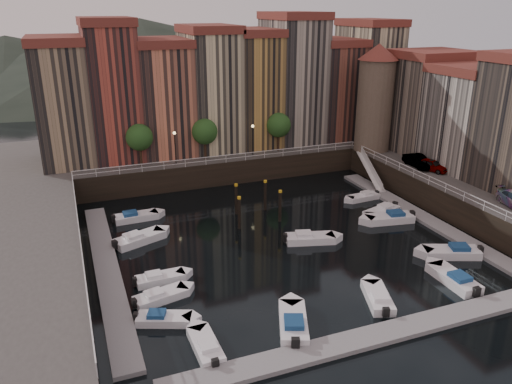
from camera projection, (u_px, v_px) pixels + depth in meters
name	position (u px, v px, depth m)	size (l,w,h in m)	color
ground	(277.00, 237.00, 48.81)	(200.00, 200.00, 0.00)	black
quay_far	(205.00, 153.00, 71.00)	(80.00, 20.00, 3.00)	black
dock_left	(107.00, 269.00, 42.40)	(2.00, 28.00, 0.35)	gray
dock_right	(420.00, 215.00, 53.34)	(2.00, 28.00, 0.35)	gray
dock_near	(376.00, 335.00, 33.89)	(30.00, 2.00, 0.35)	gray
mountains	(130.00, 55.00, 142.72)	(145.00, 100.00, 18.00)	#2D382D
far_terrace	(231.00, 88.00, 66.62)	(48.70, 10.30, 17.50)	#977F60
right_terrace	(475.00, 113.00, 57.73)	(9.30, 24.30, 14.00)	#7A6B5C
corner_tower	(375.00, 96.00, 64.66)	(5.20, 5.20, 13.80)	#6B5B4C
promenade_trees	(210.00, 131.00, 61.95)	(21.20, 3.20, 5.20)	black
street_lamps	(215.00, 138.00, 61.43)	(10.36, 0.36, 4.18)	black
railings	(259.00, 185.00, 51.75)	(36.08, 34.04, 0.52)	white
gangway	(370.00, 169.00, 62.65)	(2.78, 8.32, 3.73)	white
mooring_pilings	(255.00, 204.00, 52.49)	(4.91, 4.05, 3.78)	black
boat_left_0	(163.00, 319.00, 35.46)	(4.18, 2.82, 0.95)	white
boat_left_1	(160.00, 297.00, 38.13)	(4.49, 2.48, 1.00)	white
boat_left_2	(159.00, 278.00, 40.73)	(4.22, 1.64, 0.96)	white
boat_left_3	(138.00, 239.00, 47.44)	(5.26, 3.50, 1.19)	white
boat_left_4	(135.00, 217.00, 52.48)	(4.78, 1.91, 1.09)	white
boat_right_0	(453.00, 252.00, 44.88)	(5.31, 3.58, 1.20)	white
boat_right_2	(390.00, 218.00, 52.06)	(5.38, 2.71, 1.21)	white
boat_right_3	(382.00, 211.00, 53.89)	(4.88, 3.06, 1.10)	white
boat_right_4	(364.00, 197.00, 58.11)	(4.14, 1.76, 0.94)	white
boat_near_0	(206.00, 347.00, 32.54)	(1.63, 4.31, 0.99)	white
boat_near_1	(293.00, 324.00, 34.77)	(3.59, 5.29, 1.20)	white
boat_near_2	(378.00, 298.00, 37.92)	(3.01, 4.69, 1.06)	white
boat_near_3	(454.00, 279.00, 40.47)	(1.95, 5.14, 1.18)	white
car_a	(432.00, 166.00, 58.17)	(1.61, 4.00, 1.36)	gray
car_b	(418.00, 162.00, 59.50)	(1.56, 4.47, 1.47)	gray
boat_extra_784	(309.00, 238.00, 47.59)	(5.05, 2.96, 1.13)	white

